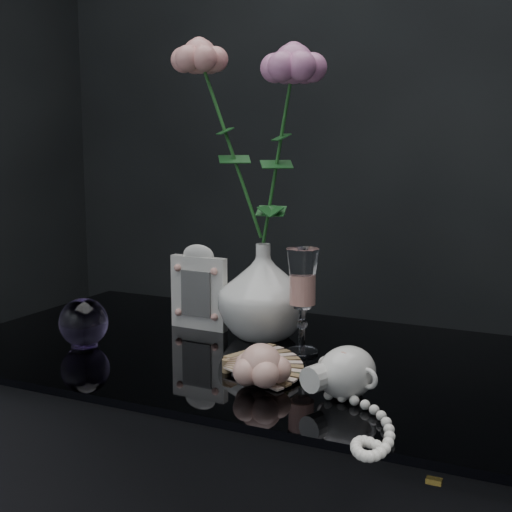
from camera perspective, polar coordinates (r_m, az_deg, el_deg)
The scene contains 8 objects.
vase at distance 1.27m, azimuth 0.57°, elevation -2.82°, with size 0.16×0.16×0.17m, color white.
wine_glass at distance 1.18m, azimuth 3.73°, elevation -3.65°, with size 0.05×0.05×0.18m, color white, non-canonical shape.
picture_frame at distance 1.34m, azimuth -4.60°, elevation -2.47°, with size 0.12×0.09×0.16m, color silver, non-canonical shape.
paperweight at distance 1.26m, azimuth -13.62°, elevation -5.19°, with size 0.08×0.08×0.08m, color #8E72B9, non-canonical shape.
paper_fan at distance 1.10m, azimuth -2.36°, elevation -8.66°, with size 0.24×0.18×0.02m, color beige, non-canonical shape.
loose_rose at distance 1.03m, azimuth 0.40°, elevation -8.75°, with size 0.14×0.19×0.06m, color #F2AE9C, non-canonical shape.
pearl_jar at distance 1.00m, azimuth 7.28°, elevation -9.03°, with size 0.25×0.26×0.08m, color white, non-canonical shape.
roses at distance 1.26m, azimuth -0.44°, elevation 10.25°, with size 0.26×0.13×0.41m.
Camera 1 is at (0.51, -0.99, 1.11)m, focal length 50.00 mm.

